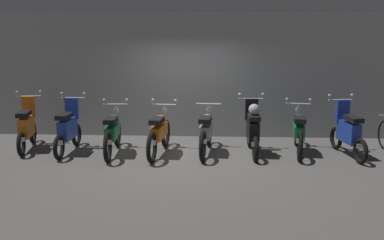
{
  "coord_description": "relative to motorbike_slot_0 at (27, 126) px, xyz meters",
  "views": [
    {
      "loc": [
        0.69,
        -9.22,
        2.67
      ],
      "look_at": [
        0.2,
        0.2,
        0.75
      ],
      "focal_mm": 41.35,
      "sensor_mm": 36.0,
      "label": 1
    }
  ],
  "objects": [
    {
      "name": "motorbike_slot_2",
      "position": [
        2.04,
        -0.29,
        -0.04
      ],
      "size": [
        0.59,
        1.95,
        1.15
      ],
      "color": "black",
      "rests_on": "ground"
    },
    {
      "name": "motorbike_slot_0",
      "position": [
        0.0,
        0.0,
        0.0
      ],
      "size": [
        0.58,
        1.67,
        1.29
      ],
      "color": "black",
      "rests_on": "ground"
    },
    {
      "name": "back_wall",
      "position": [
        3.57,
        1.57,
        1.02
      ],
      "size": [
        16.0,
        0.3,
        3.1
      ],
      "primitive_type": "cube",
      "color": "gray",
      "rests_on": "ground"
    },
    {
      "name": "motorbike_slot_7",
      "position": [
        7.13,
        -0.19,
        0.0
      ],
      "size": [
        0.58,
        1.67,
        1.29
      ],
      "color": "black",
      "rests_on": "ground"
    },
    {
      "name": "motorbike_slot_5",
      "position": [
        5.1,
        -0.15,
        0.04
      ],
      "size": [
        0.59,
        1.68,
        1.29
      ],
      "color": "black",
      "rests_on": "ground"
    },
    {
      "name": "motorbike_slot_1",
      "position": [
        1.03,
        -0.21,
        0.0
      ],
      "size": [
        0.59,
        1.68,
        1.29
      ],
      "color": "black",
      "rests_on": "ground"
    },
    {
      "name": "motorbike_slot_4",
      "position": [
        4.08,
        -0.13,
        -0.04
      ],
      "size": [
        0.56,
        1.95,
        1.03
      ],
      "color": "black",
      "rests_on": "ground"
    },
    {
      "name": "motorbike_slot_6",
      "position": [
        6.12,
        -0.0,
        -0.04
      ],
      "size": [
        0.59,
        1.95,
        1.15
      ],
      "color": "black",
      "rests_on": "ground"
    },
    {
      "name": "motorbike_slot_3",
      "position": [
        3.07,
        -0.28,
        -0.04
      ],
      "size": [
        0.59,
        1.95,
        1.15
      ],
      "color": "black",
      "rests_on": "ground"
    },
    {
      "name": "ground_plane",
      "position": [
        3.57,
        -0.38,
        -0.53
      ],
      "size": [
        80.0,
        80.0,
        0.0
      ],
      "primitive_type": "plane",
      "color": "#565451"
    }
  ]
}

